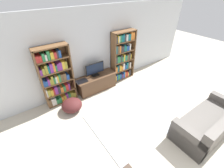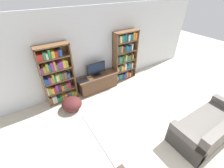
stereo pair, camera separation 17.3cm
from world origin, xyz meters
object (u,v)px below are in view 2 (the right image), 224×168
(bookshelf_left, at_px, (57,76))
(tv_stand, at_px, (98,82))
(beanbag_ottoman, at_px, (72,104))
(television, at_px, (96,69))
(laptop, at_px, (83,80))
(couch_right_sofa, at_px, (209,127))
(bookshelf_right, at_px, (124,57))

(bookshelf_left, distance_m, tv_stand, 1.37)
(bookshelf_left, distance_m, beanbag_ottoman, 0.91)
(tv_stand, distance_m, television, 0.50)
(laptop, relative_size, beanbag_ottoman, 0.61)
(bookshelf_left, height_order, couch_right_sofa, bookshelf_left)
(couch_right_sofa, bearing_deg, bookshelf_right, 92.41)
(bookshelf_right, height_order, television, bookshelf_right)
(bookshelf_left, height_order, laptop, bookshelf_left)
(bookshelf_left, relative_size, beanbag_ottoman, 3.08)
(television, distance_m, laptop, 0.58)
(beanbag_ottoman, bearing_deg, bookshelf_left, 101.97)
(couch_right_sofa, bearing_deg, television, 112.44)
(couch_right_sofa, bearing_deg, beanbag_ottoman, 132.25)
(bookshelf_left, bearing_deg, laptop, -11.95)
(bookshelf_left, distance_m, television, 1.24)
(bookshelf_right, height_order, tv_stand, bookshelf_right)
(bookshelf_left, xyz_separation_m, laptop, (0.70, -0.15, -0.31))
(bookshelf_right, bearing_deg, bookshelf_left, 179.97)
(bookshelf_left, distance_m, bookshelf_right, 2.41)
(bookshelf_right, xyz_separation_m, television, (-1.18, -0.07, -0.11))
(television, relative_size, couch_right_sofa, 0.34)
(bookshelf_left, bearing_deg, bookshelf_right, -0.03)
(laptop, xyz_separation_m, beanbag_ottoman, (-0.57, -0.44, -0.38))
(tv_stand, xyz_separation_m, beanbag_ottoman, (-1.11, -0.47, -0.10))
(laptop, distance_m, couch_right_sofa, 3.62)
(laptop, height_order, beanbag_ottoman, laptop)
(tv_stand, bearing_deg, television, 90.00)
(laptop, bearing_deg, tv_stand, 3.35)
(bookshelf_right, distance_m, laptop, 1.75)
(bookshelf_right, xyz_separation_m, couch_right_sofa, (0.14, -3.25, -0.60))
(laptop, bearing_deg, beanbag_ottoman, -142.80)
(bookshelf_right, relative_size, tv_stand, 1.29)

